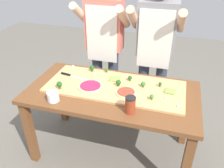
{
  "coord_description": "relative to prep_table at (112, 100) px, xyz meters",
  "views": [
    {
      "loc": [
        0.5,
        -1.71,
        1.9
      ],
      "look_at": [
        -0.02,
        0.06,
        0.8
      ],
      "focal_mm": 36.86,
      "sensor_mm": 36.0,
      "label": 1
    }
  ],
  "objects": [
    {
      "name": "ground_plane",
      "position": [
        0.0,
        0.0,
        -0.66
      ],
      "size": [
        8.0,
        8.0,
        0.0
      ],
      "primitive_type": "plane",
      "color": "#6B665B"
    },
    {
      "name": "broccoli_floret_back_right",
      "position": [
        -0.29,
        0.27,
        0.16
      ],
      "size": [
        0.05,
        0.05,
        0.07
      ],
      "color": "#2C5915",
      "rests_on": "cutting_board"
    },
    {
      "name": "broccoli_floret_center_left",
      "position": [
        0.37,
        -0.07,
        0.16
      ],
      "size": [
        0.04,
        0.04,
        0.05
      ],
      "color": "#487A23",
      "rests_on": "cutting_board"
    },
    {
      "name": "broccoli_floret_front_mid",
      "position": [
        0.13,
        0.19,
        0.16
      ],
      "size": [
        0.04,
        0.04,
        0.05
      ],
      "color": "#2C5915",
      "rests_on": "cutting_board"
    },
    {
      "name": "broccoli_floret_center_right",
      "position": [
        0.42,
        0.16,
        0.15
      ],
      "size": [
        0.03,
        0.03,
        0.05
      ],
      "color": "#2C5915",
      "rests_on": "cutting_board"
    },
    {
      "name": "cheese_crumble_d",
      "position": [
        -0.18,
        0.21,
        0.13
      ],
      "size": [
        0.01,
        0.01,
        0.01
      ],
      "primitive_type": "cube",
      "rotation": [
        0.0,
        0.0,
        0.16
      ],
      "color": "silver",
      "rests_on": "cutting_board"
    },
    {
      "name": "chefs_knife",
      "position": [
        -0.47,
        0.12,
        0.13
      ],
      "size": [
        0.31,
        0.07,
        0.02
      ],
      "color": "#B7BABF",
      "rests_on": "cutting_board"
    },
    {
      "name": "cheese_crumble_c",
      "position": [
        0.59,
        -0.12,
        0.13
      ],
      "size": [
        0.02,
        0.02,
        0.02
      ],
      "primitive_type": "cube",
      "rotation": [
        0.0,
        0.0,
        0.25
      ],
      "color": "white",
      "rests_on": "cutting_board"
    },
    {
      "name": "pizza_whole_beet_magenta",
      "position": [
        -0.2,
        -0.02,
        0.13
      ],
      "size": [
        0.23,
        0.23,
        0.02
      ],
      "color": "beige",
      "rests_on": "cutting_board"
    },
    {
      "name": "pizza_slice_far_left",
      "position": [
        0.51,
        0.1,
        0.13
      ],
      "size": [
        0.1,
        0.1,
        0.01
      ],
      "primitive_type": "cube",
      "rotation": [
        0.0,
        0.0,
        -0.13
      ],
      "color": "#899E4C",
      "rests_on": "cutting_board"
    },
    {
      "name": "cheese_crumble_b",
      "position": [
        -0.24,
        0.19,
        0.13
      ],
      "size": [
        0.03,
        0.03,
        0.02
      ],
      "primitive_type": "cube",
      "rotation": [
        0.0,
        0.0,
        1.07
      ],
      "color": "silver",
      "rests_on": "cutting_board"
    },
    {
      "name": "cutting_board",
      "position": [
        0.01,
        0.06,
        0.11
      ],
      "size": [
        1.28,
        0.54,
        0.02
      ],
      "primitive_type": "cube",
      "color": "tan",
      "rests_on": "prep_table"
    },
    {
      "name": "pizza_slice_far_right",
      "position": [
        -0.02,
        0.18,
        0.13
      ],
      "size": [
        0.11,
        0.11,
        0.01
      ],
      "primitive_type": "cube",
      "rotation": [
        0.0,
        0.0,
        0.08
      ],
      "color": "#899E4C",
      "rests_on": "cutting_board"
    },
    {
      "name": "prep_table",
      "position": [
        0.0,
        0.0,
        0.0
      ],
      "size": [
        1.57,
        0.8,
        0.76
      ],
      "color": "brown",
      "rests_on": "ground"
    },
    {
      "name": "cook_left",
      "position": [
        -0.27,
        0.63,
        0.34
      ],
      "size": [
        0.54,
        0.39,
        1.67
      ],
      "color": "#333847",
      "rests_on": "ground"
    },
    {
      "name": "cheese_crumble_a",
      "position": [
        0.49,
        -0.04,
        0.13
      ],
      "size": [
        0.02,
        0.02,
        0.01
      ],
      "primitive_type": "cube",
      "rotation": [
        0.0,
        0.0,
        0.35
      ],
      "color": "silver",
      "rests_on": "cutting_board"
    },
    {
      "name": "broccoli_floret_front_right",
      "position": [
        0.27,
        0.11,
        0.16
      ],
      "size": [
        0.04,
        0.04,
        0.06
      ],
      "color": "#3F7220",
      "rests_on": "cutting_board"
    },
    {
      "name": "cheese_crumble_e",
      "position": [
        -0.53,
        0.3,
        0.13
      ],
      "size": [
        0.03,
        0.03,
        0.02
      ],
      "primitive_type": "cube",
      "rotation": [
        0.0,
        0.0,
        1.06
      ],
      "color": "white",
      "rests_on": "cutting_board"
    },
    {
      "name": "cook_right",
      "position": [
        0.29,
        0.63,
        0.34
      ],
      "size": [
        0.54,
        0.39,
        1.67
      ],
      "color": "#333847",
      "rests_on": "ground"
    },
    {
      "name": "flour_cup",
      "position": [
        -0.44,
        -0.29,
        0.14
      ],
      "size": [
        0.1,
        0.1,
        0.08
      ],
      "color": "white",
      "rests_on": "prep_table"
    },
    {
      "name": "broccoli_floret_back_left",
      "position": [
        0.04,
        0.07,
        0.16
      ],
      "size": [
        0.05,
        0.05,
        0.06
      ],
      "color": "#2C5915",
      "rests_on": "cutting_board"
    },
    {
      "name": "broccoli_floret_front_left",
      "position": [
        -0.46,
        -0.13,
        0.17
      ],
      "size": [
        0.05,
        0.05,
        0.07
      ],
      "color": "#2C5915",
      "rests_on": "cutting_board"
    },
    {
      "name": "sauce_jar",
      "position": [
        0.23,
        -0.27,
        0.18
      ],
      "size": [
        0.08,
        0.08,
        0.14
      ],
      "color": "#99381E",
      "rests_on": "prep_table"
    },
    {
      "name": "pizza_whole_tomato_red",
      "position": [
        0.14,
        -0.03,
        0.13
      ],
      "size": [
        0.19,
        0.19,
        0.02
      ],
      "color": "beige",
      "rests_on": "cutting_board"
    },
    {
      "name": "broccoli_floret_back_mid",
      "position": [
        -0.14,
        0.29,
        0.15
      ],
      "size": [
        0.03,
        0.03,
        0.05
      ],
      "color": "#366618",
      "rests_on": "cutting_board"
    }
  ]
}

